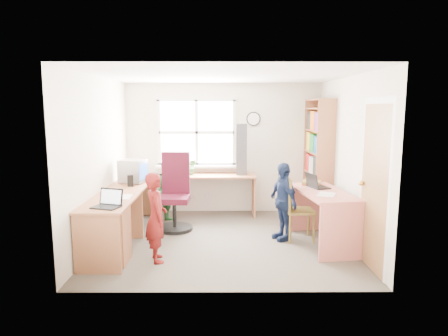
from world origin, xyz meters
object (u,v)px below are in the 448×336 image
at_px(right_desk, 322,206).
at_px(laptop_right, 316,184).
at_px(wooden_chair, 295,207).
at_px(cd_tower, 242,149).
at_px(person_red, 156,217).
at_px(crt_monitor, 133,171).
at_px(swivel_chair, 175,197).
at_px(person_green, 170,190).
at_px(bookshelf, 318,163).
at_px(person_navy, 283,201).
at_px(l_desk, 131,216).
at_px(potted_plant, 192,167).
at_px(laptop_left, 108,203).

bearing_deg(right_desk, laptop_right, 93.24).
height_order(wooden_chair, cd_tower, cd_tower).
distance_m(right_desk, person_red, 2.36).
bearing_deg(crt_monitor, swivel_chair, 8.89).
distance_m(cd_tower, person_green, 1.49).
xyz_separation_m(swivel_chair, cd_tower, (1.12, 0.85, 0.68)).
bearing_deg(bookshelf, swivel_chair, -166.15).
xyz_separation_m(right_desk, person_green, (-2.33, 1.14, -0.01)).
xyz_separation_m(right_desk, person_navy, (-0.53, 0.22, 0.01)).
height_order(l_desk, right_desk, right_desk).
relative_size(bookshelf, cd_tower, 2.28).
bearing_deg(potted_plant, bookshelf, -5.81).
bearing_deg(wooden_chair, laptop_left, -159.38).
xyz_separation_m(right_desk, laptop_right, (-0.05, 0.23, 0.27)).
bearing_deg(potted_plant, l_desk, -113.23).
bearing_deg(cd_tower, wooden_chair, -57.52).
bearing_deg(right_desk, cd_tower, 116.10).
bearing_deg(bookshelf, person_green, -174.99).
relative_size(right_desk, swivel_chair, 1.15).
relative_size(bookshelf, person_navy, 1.81).
bearing_deg(person_red, cd_tower, -46.36).
bearing_deg(cd_tower, laptop_right, -48.02).
height_order(wooden_chair, person_red, person_red).
bearing_deg(swivel_chair, potted_plant, 77.79).
bearing_deg(cd_tower, laptop_left, -121.34).
relative_size(swivel_chair, laptop_right, 3.19).
bearing_deg(cd_tower, person_green, -154.29).
relative_size(laptop_left, cd_tower, 0.41).
bearing_deg(person_red, laptop_right, -87.16).
bearing_deg(l_desk, wooden_chair, 7.43).
bearing_deg(person_navy, laptop_right, 71.13).
xyz_separation_m(swivel_chair, wooden_chair, (1.85, -0.56, -0.03)).
bearing_deg(bookshelf, cd_tower, 169.46).
bearing_deg(laptop_right, person_red, 93.19).
height_order(laptop_right, person_red, person_red).
bearing_deg(laptop_left, l_desk, 97.69).
xyz_separation_m(wooden_chair, person_navy, (-0.18, 0.02, 0.08)).
relative_size(bookshelf, laptop_right, 5.42).
bearing_deg(l_desk, laptop_right, 7.34).
distance_m(l_desk, cd_tower, 2.49).
height_order(l_desk, person_red, person_red).
bearing_deg(crt_monitor, laptop_left, -73.75).
bearing_deg(laptop_left, wooden_chair, 39.27).
xyz_separation_m(bookshelf, person_green, (-2.58, -0.23, -0.44)).
bearing_deg(wooden_chair, swivel_chair, 162.43).
bearing_deg(person_navy, person_green, -137.84).
xyz_separation_m(crt_monitor, potted_plant, (0.89, 0.76, -0.05)).
xyz_separation_m(bookshelf, person_red, (-2.52, -1.98, -0.43)).
xyz_separation_m(person_red, person_green, (-0.06, 1.76, -0.02)).
xyz_separation_m(l_desk, cd_tower, (1.63, 1.72, 0.75)).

